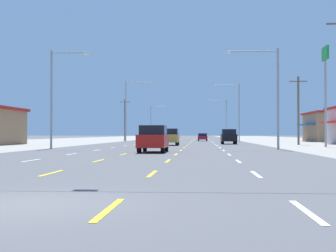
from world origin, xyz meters
The scene contains 17 objects.
ground_plane centered at (0.00, 66.00, 0.00)m, with size 572.00×572.00×0.00m, color #4C4C4F.
lot_apron_left centered at (-24.75, 66.00, 0.00)m, with size 28.00×440.00×0.01m, color gray.
lane_markings centered at (0.00, 104.50, 0.01)m, with size 10.64×227.60×0.01m.
signal_span_wire centered at (-0.27, 6.68, 5.61)m, with size 26.74×0.52×9.83m.
suv_center_turn_nearest centered at (-0.12, 25.60, 1.03)m, with size 1.98×4.90×1.98m.
suv_center_turn_near centered at (-0.25, 46.59, 1.03)m, with size 1.98×4.90×1.98m.
suv_far_right_mid centered at (7.09, 54.04, 1.03)m, with size 1.98×4.90×1.98m.
sedan_inner_right_midfar centered at (3.69, 79.48, 0.76)m, with size 1.80×4.50×1.46m.
pole_sign_right_row_1 centered at (16.24, 40.36, 7.67)m, with size 0.24×2.04×10.38m.
streetlight_left_row_0 centered at (-9.78, 32.64, 5.19)m, with size 3.64×0.26×8.97m.
streetlight_right_row_0 centered at (9.60, 32.64, 5.27)m, with size 4.74×0.26×8.89m.
streetlight_left_row_1 centered at (-9.65, 74.61, 6.32)m, with size 4.94×0.26×10.87m.
streetlight_right_row_1 centered at (9.68, 74.61, 6.01)m, with size 4.64×0.26×10.33m.
streetlight_left_row_2 centered at (-9.67, 116.59, 5.29)m, with size 4.35×0.26×9.02m.
streetlight_right_row_2 centered at (9.65, 116.59, 6.18)m, with size 4.91×0.26×10.61m.
utility_pole_right_row_1 centered at (15.53, 50.40, 4.45)m, with size 2.20×0.26×8.52m.
utility_pole_left_row_2 centered at (-12.81, 89.73, 4.57)m, with size 2.20×0.26×8.75m.
Camera 1 is at (3.41, -8.85, 1.37)m, focal length 50.03 mm.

